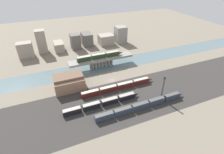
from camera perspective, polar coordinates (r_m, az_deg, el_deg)
name	(u,v)px	position (r m, az deg, el deg)	size (l,w,h in m)	color
ground_plane	(112,80)	(129.72, -0.12, -1.04)	(400.00, 400.00, 0.00)	#756B5B
railbed_yard	(126,99)	(112.28, 4.62, -7.29)	(280.00, 42.00, 0.01)	#33302D
river_water	(101,67)	(147.86, -3.48, 3.44)	(320.00, 20.58, 0.01)	slate
bridge	(101,60)	(145.03, -3.56, 5.53)	(53.84, 8.69, 7.97)	gray
train_on_bridge	(100,56)	(143.10, -3.92, 6.83)	(39.58, 2.65, 3.87)	#23381E
train_yard_near	(142,105)	(106.32, 9.78, -9.12)	(59.97, 2.78, 3.82)	#2D384C
train_yard_mid	(103,103)	(106.64, -3.06, -8.51)	(48.90, 2.76, 3.62)	black
train_yard_far	(118,87)	(119.61, 2.13, -3.20)	(53.64, 2.60, 3.89)	#5B1E19
warehouse_building	(69,82)	(123.04, -13.99, -1.51)	(19.82, 15.49, 10.11)	#937056
signal_tower	(163,89)	(111.70, 16.22, -3.71)	(1.02, 1.02, 16.51)	#4C4C51
city_block_far_left	(26,50)	(178.79, -26.40, 7.88)	(13.04, 9.00, 14.24)	gray
city_block_left	(41,42)	(182.17, -22.07, 10.68)	(8.69, 8.53, 22.02)	gray
city_block_center	(59,46)	(184.05, -16.96, 9.57)	(9.03, 15.39, 8.43)	gray
city_block_right	(75,41)	(183.66, -11.88, 11.31)	(9.25, 10.17, 14.73)	#605B56
city_block_far_right	(87,39)	(190.45, -8.22, 12.13)	(9.92, 15.02, 12.80)	#605B56
city_block_tall	(106,40)	(191.37, -1.99, 12.13)	(14.99, 12.06, 10.23)	gray
city_block_low	(121,35)	(194.97, 2.81, 13.65)	(11.02, 11.09, 17.61)	gray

